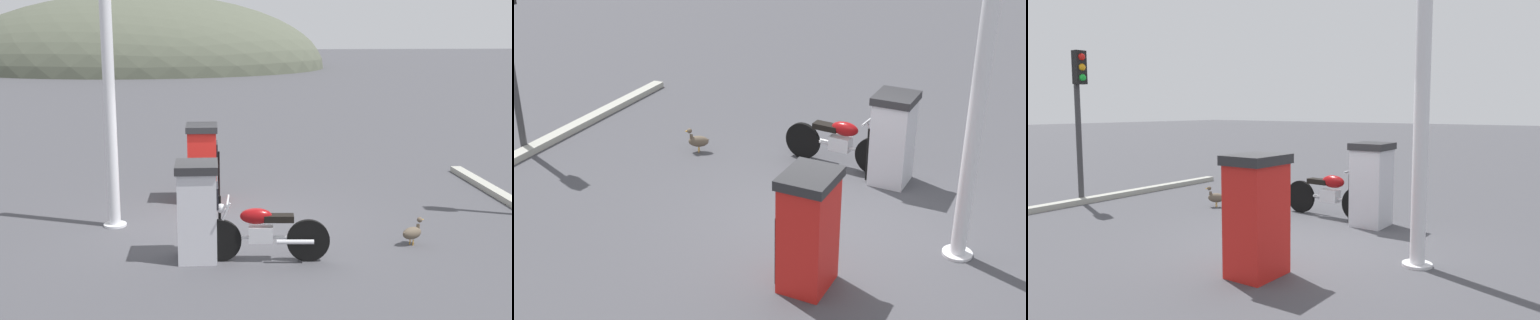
% 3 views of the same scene
% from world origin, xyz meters
% --- Properties ---
extents(ground_plane, '(120.00, 120.00, 0.00)m').
position_xyz_m(ground_plane, '(0.00, 0.00, 0.00)').
color(ground_plane, '#424247').
extents(fuel_pump_near, '(0.68, 0.71, 1.49)m').
position_xyz_m(fuel_pump_near, '(-0.37, -1.62, 0.76)').
color(fuel_pump_near, silver).
rests_on(fuel_pump_near, ground).
extents(fuel_pump_far, '(0.65, 0.76, 1.53)m').
position_xyz_m(fuel_pump_far, '(-0.37, 1.62, 0.78)').
color(fuel_pump_far, red).
rests_on(fuel_pump_far, ground).
extents(motorcycle_near_pump, '(1.97, 0.56, 0.96)m').
position_xyz_m(motorcycle_near_pump, '(0.59, -1.78, 0.46)').
color(motorcycle_near_pump, black).
rests_on(motorcycle_near_pump, ground).
extents(wandering_duck, '(0.43, 0.32, 0.44)m').
position_xyz_m(wandering_duck, '(3.04, -1.19, 0.21)').
color(wandering_duck, brown).
rests_on(wandering_duck, ground).
extents(canopy_support_pole, '(0.40, 0.40, 4.17)m').
position_xyz_m(canopy_support_pole, '(-1.87, 0.08, 2.01)').
color(canopy_support_pole, silver).
rests_on(canopy_support_pole, ground).
extents(road_edge_kerb, '(0.56, 7.78, 0.12)m').
position_xyz_m(road_edge_kerb, '(5.69, 0.00, 0.06)').
color(road_edge_kerb, '#9E9E93').
rests_on(road_edge_kerb, ground).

